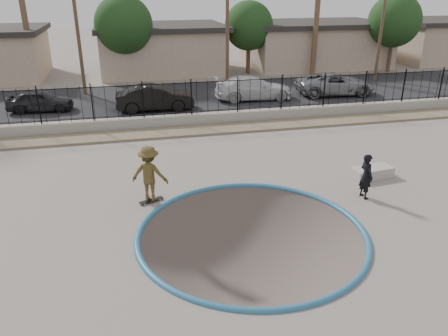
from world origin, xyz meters
TOP-DOWN VIEW (x-y plane):
  - ground at (0.00, 12.00)m, footprint 120.00×120.00m
  - bowl_pit at (0.00, -1.00)m, footprint 6.84×6.84m
  - coping_ring at (0.00, -1.00)m, footprint 7.04×7.04m
  - rock_strip at (0.00, 9.20)m, footprint 42.00×1.60m
  - retaining_wall at (0.00, 10.30)m, footprint 42.00×0.45m
  - fence at (0.00, 10.30)m, footprint 40.00×0.04m
  - street at (0.00, 17.00)m, footprint 90.00×8.00m
  - house_center at (0.00, 26.50)m, footprint 10.60×8.60m
  - house_east at (14.00, 26.50)m, footprint 12.60×8.60m
  - house_east_far at (28.00, 26.50)m, footprint 11.60×8.60m
  - utility_pole_left at (-6.00, 19.00)m, footprint 1.70×0.24m
  - utility_pole_mid at (4.00, 19.00)m, footprint 1.70×0.24m
  - utility_pole_right at (16.00, 19.00)m, footprint 1.70×0.24m
  - street_tree_left at (-3.00, 23.00)m, footprint 4.32×4.32m
  - street_tree_mid at (7.00, 24.00)m, footprint 3.96×3.96m
  - street_tree_right at (19.00, 22.00)m, footprint 4.32×4.32m
  - skater at (-2.80, 1.79)m, footprint 1.43×1.14m
  - skateboard at (-2.80, 1.79)m, footprint 0.88×0.54m
  - videographer at (4.56, 0.47)m, footprint 0.45×0.63m
  - concrete_ledge at (5.76, 2.00)m, footprint 1.67×0.88m
  - car_a at (-8.25, 15.00)m, footprint 3.80×1.74m
  - car_b at (-1.66, 13.72)m, footprint 4.55×1.63m
  - car_c at (4.81, 15.00)m, footprint 5.11×2.26m
  - car_d at (10.57, 15.00)m, footprint 5.41×2.83m

SIDE VIEW (x-z plane):
  - ground at x=0.00m, z-range -2.20..0.00m
  - bowl_pit at x=0.00m, z-range -0.90..0.90m
  - coping_ring at x=0.00m, z-range -0.10..0.10m
  - street at x=0.00m, z-range 0.00..0.04m
  - rock_strip at x=0.00m, z-range 0.00..0.11m
  - skateboard at x=-2.80m, z-range 0.02..0.10m
  - concrete_ledge at x=5.76m, z-range 0.00..0.40m
  - retaining_wall at x=0.00m, z-range 0.00..0.60m
  - car_a at x=-8.25m, z-range 0.04..1.30m
  - car_d at x=10.57m, z-range 0.04..1.49m
  - car_c at x=4.81m, z-range 0.04..1.49m
  - car_b at x=-1.66m, z-range 0.04..1.53m
  - videographer at x=4.56m, z-range 0.00..1.63m
  - skater at x=-2.80m, z-range 0.00..1.94m
  - fence at x=0.00m, z-range 0.60..2.40m
  - house_east at x=14.00m, z-range 0.02..3.92m
  - house_east_far at x=28.00m, z-range 0.02..3.92m
  - house_center at x=0.00m, z-range 0.02..3.92m
  - street_tree_mid at x=7.00m, z-range 0.92..6.75m
  - street_tree_left at x=-3.00m, z-range 1.01..7.37m
  - street_tree_right at x=19.00m, z-range 1.01..7.37m
  - utility_pole_left at x=-6.00m, z-range 0.20..9.20m
  - utility_pole_right at x=16.00m, z-range 0.20..9.20m
  - utility_pole_mid at x=4.00m, z-range 0.21..9.71m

